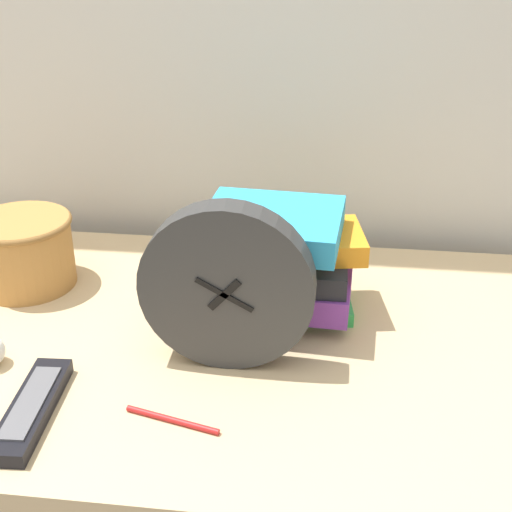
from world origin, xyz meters
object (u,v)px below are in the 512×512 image
object	(u,v)px
basket	(24,249)
pen	(172,420)
book_stack	(282,259)
desk_clock	(227,287)
tv_remote	(32,408)

from	to	relation	value
basket	pen	xyz separation A→B (m)	(0.33, -0.33, -0.06)
book_stack	basket	size ratio (longest dim) A/B	1.48
desk_clock	pen	bearing A→B (deg)	-109.38
pen	basket	bearing A→B (deg)	135.14
basket	tv_remote	bearing A→B (deg)	-66.36
pen	desk_clock	bearing A→B (deg)	70.62
basket	pen	size ratio (longest dim) A/B	1.35
basket	tv_remote	distance (m)	0.37
desk_clock	pen	world-z (taller)	desk_clock
basket	tv_remote	size ratio (longest dim) A/B	0.87
tv_remote	desk_clock	bearing A→B (deg)	32.74
tv_remote	pen	size ratio (longest dim) A/B	1.55
book_stack	pen	world-z (taller)	book_stack
desk_clock	tv_remote	xyz separation A→B (m)	(-0.23, -0.15, -0.11)
desk_clock	tv_remote	size ratio (longest dim) A/B	1.23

